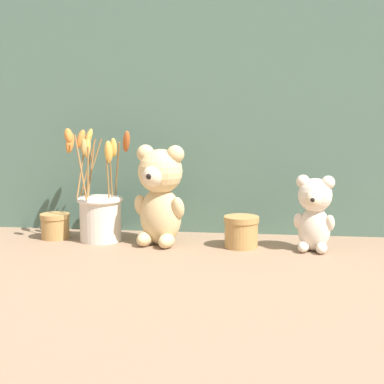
{
  "coord_description": "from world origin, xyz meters",
  "views": [
    {
      "loc": [
        0.19,
        -1.43,
        0.35
      ],
      "look_at": [
        0.0,
        0.02,
        0.13
      ],
      "focal_mm": 55.0,
      "sensor_mm": 36.0,
      "label": 1
    }
  ],
  "objects_px": {
    "teddy_bear_large": "(160,193)",
    "decorative_tin_short": "(55,226)",
    "flower_vase": "(100,209)",
    "decorative_tin_tall": "(241,232)",
    "teddy_bear_medium": "(314,212)"
  },
  "relations": [
    {
      "from": "flower_vase",
      "to": "decorative_tin_tall",
      "type": "relative_size",
      "value": 3.41
    },
    {
      "from": "teddy_bear_medium",
      "to": "decorative_tin_short",
      "type": "height_order",
      "value": "teddy_bear_medium"
    },
    {
      "from": "teddy_bear_medium",
      "to": "teddy_bear_large",
      "type": "bearing_deg",
      "value": 177.31
    },
    {
      "from": "teddy_bear_large",
      "to": "decorative_tin_short",
      "type": "relative_size",
      "value": 3.23
    },
    {
      "from": "teddy_bear_large",
      "to": "decorative_tin_tall",
      "type": "xyz_separation_m",
      "value": [
        0.21,
        -0.01,
        -0.09
      ]
    },
    {
      "from": "flower_vase",
      "to": "decorative_tin_short",
      "type": "xyz_separation_m",
      "value": [
        -0.12,
        0.01,
        -0.05
      ]
    },
    {
      "from": "flower_vase",
      "to": "decorative_tin_short",
      "type": "bearing_deg",
      "value": 176.39
    },
    {
      "from": "decorative_tin_short",
      "to": "decorative_tin_tall",
      "type": "bearing_deg",
      "value": -4.82
    },
    {
      "from": "teddy_bear_large",
      "to": "flower_vase",
      "type": "distance_m",
      "value": 0.17
    },
    {
      "from": "teddy_bear_medium",
      "to": "decorative_tin_short",
      "type": "bearing_deg",
      "value": 175.55
    },
    {
      "from": "decorative_tin_tall",
      "to": "decorative_tin_short",
      "type": "bearing_deg",
      "value": 175.18
    },
    {
      "from": "teddy_bear_medium",
      "to": "flower_vase",
      "type": "xyz_separation_m",
      "value": [
        -0.54,
        0.04,
        -0.01
      ]
    },
    {
      "from": "teddy_bear_medium",
      "to": "decorative_tin_short",
      "type": "distance_m",
      "value": 0.67
    },
    {
      "from": "decorative_tin_tall",
      "to": "decorative_tin_short",
      "type": "xyz_separation_m",
      "value": [
        -0.49,
        0.04,
        -0.01
      ]
    },
    {
      "from": "flower_vase",
      "to": "decorative_tin_short",
      "type": "relative_size",
      "value": 3.81
    }
  ]
}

